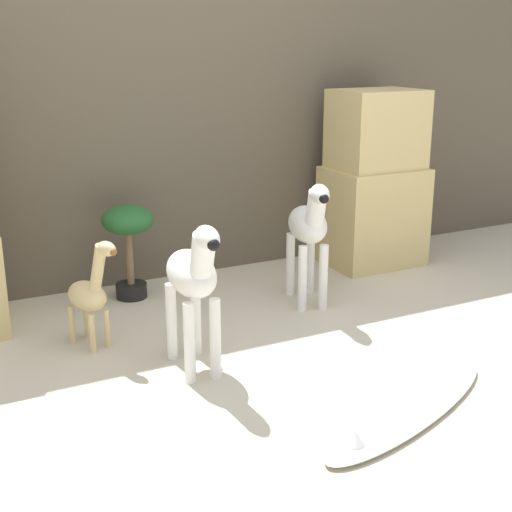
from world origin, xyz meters
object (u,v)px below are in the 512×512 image
giraffe_figurine (90,293)px  surfboard (407,408)px  zebra_right (309,228)px  potted_palm_front (128,232)px  zebra_left (194,279)px

giraffe_figurine → surfboard: (0.94, -1.20, -0.26)m
zebra_right → potted_palm_front: (-0.85, 0.54, -0.05)m
surfboard → giraffe_figurine: bearing=128.1°
potted_palm_front → surfboard: size_ratio=0.49×
zebra_left → giraffe_figurine: (-0.34, 0.47, -0.16)m
zebra_left → surfboard: size_ratio=0.65×
zebra_left → potted_palm_front: zebra_left is taller
zebra_right → potted_palm_front: size_ratio=1.32×
potted_palm_front → surfboard: bearing=-72.1°
potted_palm_front → zebra_right: bearing=-32.4°
zebra_left → surfboard: zebra_left is taller
zebra_left → giraffe_figurine: zebra_left is taller
zebra_right → zebra_left: (-0.88, -0.50, 0.00)m
zebra_left → potted_palm_front: bearing=88.3°
zebra_right → giraffe_figurine: zebra_right is taller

